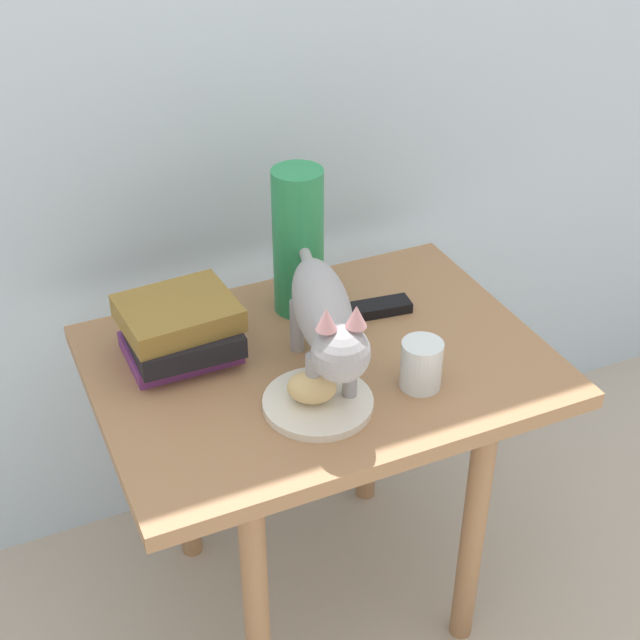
{
  "coord_description": "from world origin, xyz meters",
  "views": [
    {
      "loc": [
        -0.52,
        -1.16,
        1.52
      ],
      "look_at": [
        0.0,
        0.0,
        0.68
      ],
      "focal_mm": 50.68,
      "sensor_mm": 36.0,
      "label": 1
    }
  ],
  "objects_px": {
    "plate": "(318,403)",
    "candle_jar": "(421,367)",
    "side_table": "(320,399)",
    "cat": "(325,317)",
    "book_stack": "(180,330)",
    "tv_remote": "(371,309)",
    "green_vase": "(298,242)",
    "bread_roll": "(312,388)"
  },
  "relations": [
    {
      "from": "cat",
      "to": "candle_jar",
      "type": "relative_size",
      "value": 5.52
    },
    {
      "from": "book_stack",
      "to": "cat",
      "type": "bearing_deg",
      "value": -41.3
    },
    {
      "from": "green_vase",
      "to": "candle_jar",
      "type": "distance_m",
      "value": 0.33
    },
    {
      "from": "plate",
      "to": "cat",
      "type": "xyz_separation_m",
      "value": [
        0.04,
        0.05,
        0.13
      ]
    },
    {
      "from": "side_table",
      "to": "candle_jar",
      "type": "xyz_separation_m",
      "value": [
        0.12,
        -0.14,
        0.13
      ]
    },
    {
      "from": "bread_roll",
      "to": "candle_jar",
      "type": "height_order",
      "value": "candle_jar"
    },
    {
      "from": "side_table",
      "to": "cat",
      "type": "xyz_separation_m",
      "value": [
        -0.02,
        -0.07,
        0.22
      ]
    },
    {
      "from": "bread_roll",
      "to": "book_stack",
      "type": "height_order",
      "value": "book_stack"
    },
    {
      "from": "plate",
      "to": "candle_jar",
      "type": "height_order",
      "value": "candle_jar"
    },
    {
      "from": "side_table",
      "to": "book_stack",
      "type": "bearing_deg",
      "value": 154.37
    },
    {
      "from": "book_stack",
      "to": "tv_remote",
      "type": "height_order",
      "value": "book_stack"
    },
    {
      "from": "cat",
      "to": "bread_roll",
      "type": "bearing_deg",
      "value": -132.99
    },
    {
      "from": "side_table",
      "to": "book_stack",
      "type": "relative_size",
      "value": 3.9
    },
    {
      "from": "side_table",
      "to": "tv_remote",
      "type": "xyz_separation_m",
      "value": [
        0.15,
        0.09,
        0.1
      ]
    },
    {
      "from": "bread_roll",
      "to": "green_vase",
      "type": "bearing_deg",
      "value": 70.85
    },
    {
      "from": "green_vase",
      "to": "plate",
      "type": "bearing_deg",
      "value": -107.26
    },
    {
      "from": "book_stack",
      "to": "green_vase",
      "type": "height_order",
      "value": "green_vase"
    },
    {
      "from": "bread_roll",
      "to": "green_vase",
      "type": "relative_size",
      "value": 0.28
    },
    {
      "from": "plate",
      "to": "bread_roll",
      "type": "bearing_deg",
      "value": 160.25
    },
    {
      "from": "bread_roll",
      "to": "cat",
      "type": "height_order",
      "value": "cat"
    },
    {
      "from": "side_table",
      "to": "cat",
      "type": "relative_size",
      "value": 1.66
    },
    {
      "from": "book_stack",
      "to": "candle_jar",
      "type": "xyz_separation_m",
      "value": [
        0.34,
        -0.24,
        -0.02
      ]
    },
    {
      "from": "book_stack",
      "to": "tv_remote",
      "type": "relative_size",
      "value": 1.33
    },
    {
      "from": "plate",
      "to": "green_vase",
      "type": "height_order",
      "value": "green_vase"
    },
    {
      "from": "tv_remote",
      "to": "candle_jar",
      "type": "bearing_deg",
      "value": -89.36
    },
    {
      "from": "side_table",
      "to": "book_stack",
      "type": "xyz_separation_m",
      "value": [
        -0.22,
        0.1,
        0.15
      ]
    },
    {
      "from": "green_vase",
      "to": "candle_jar",
      "type": "height_order",
      "value": "green_vase"
    },
    {
      "from": "green_vase",
      "to": "book_stack",
      "type": "bearing_deg",
      "value": -165.83
    },
    {
      "from": "cat",
      "to": "green_vase",
      "type": "xyz_separation_m",
      "value": [
        0.05,
        0.23,
        0.01
      ]
    },
    {
      "from": "bread_roll",
      "to": "candle_jar",
      "type": "bearing_deg",
      "value": -6.59
    },
    {
      "from": "plate",
      "to": "bread_roll",
      "type": "distance_m",
      "value": 0.03
    },
    {
      "from": "book_stack",
      "to": "side_table",
      "type": "bearing_deg",
      "value": -25.63
    },
    {
      "from": "candle_jar",
      "to": "tv_remote",
      "type": "distance_m",
      "value": 0.23
    },
    {
      "from": "book_stack",
      "to": "candle_jar",
      "type": "height_order",
      "value": "book_stack"
    },
    {
      "from": "plate",
      "to": "green_vase",
      "type": "bearing_deg",
      "value": 72.74
    },
    {
      "from": "side_table",
      "to": "book_stack",
      "type": "distance_m",
      "value": 0.28
    },
    {
      "from": "plate",
      "to": "side_table",
      "type": "bearing_deg",
      "value": 64.37
    },
    {
      "from": "side_table",
      "to": "cat",
      "type": "bearing_deg",
      "value": -107.46
    },
    {
      "from": "green_vase",
      "to": "candle_jar",
      "type": "relative_size",
      "value": 3.3
    },
    {
      "from": "cat",
      "to": "green_vase",
      "type": "relative_size",
      "value": 1.67
    },
    {
      "from": "bread_roll",
      "to": "green_vase",
      "type": "xyz_separation_m",
      "value": [
        0.1,
        0.28,
        0.1
      ]
    },
    {
      "from": "candle_jar",
      "to": "tv_remote",
      "type": "xyz_separation_m",
      "value": [
        0.02,
        0.23,
        -0.03
      ]
    }
  ]
}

